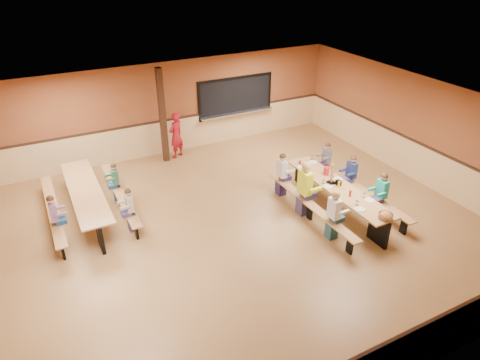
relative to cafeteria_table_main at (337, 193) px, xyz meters
name	(u,v)px	position (x,y,z in m)	size (l,w,h in m)	color
ground	(232,229)	(-2.78, 0.50, -0.53)	(12.00, 12.00, 0.00)	brown
room_envelope	(231,205)	(-2.78, 0.50, 0.16)	(12.04, 10.04, 3.02)	brown
kitchen_pass_through	(236,98)	(-0.18, 5.46, 0.96)	(2.78, 0.28, 1.38)	black
structural_post	(163,116)	(-2.98, 4.90, 0.97)	(0.18, 0.18, 3.00)	black
cafeteria_table_main	(337,193)	(0.00, 0.00, 0.00)	(1.91, 3.70, 0.74)	#AA7643
cafeteria_table_second	(86,197)	(-5.78, 2.75, 0.00)	(1.91, 3.70, 0.74)	#AA7643
seated_child_white_left	(333,215)	(-0.83, -0.89, 0.10)	(0.39, 0.32, 1.26)	white
seated_adult_yellow	(305,189)	(-0.83, 0.29, 0.20)	(0.48, 0.40, 1.45)	yellow
seated_child_grey_left	(282,175)	(-0.83, 1.37, 0.09)	(0.38, 0.31, 1.24)	silver
seated_child_teal_right	(381,195)	(0.83, -0.69, 0.09)	(0.38, 0.31, 1.22)	teal
seated_child_navy_right	(351,176)	(0.83, 0.46, 0.08)	(0.37, 0.30, 1.20)	navy
seated_child_char_right	(326,162)	(0.83, 1.55, 0.04)	(0.33, 0.27, 1.13)	#565961
seated_child_purple_sec	(55,219)	(-6.61, 1.97, 0.07)	(0.36, 0.29, 1.19)	#845885
seated_child_green_sec	(116,183)	(-4.96, 3.09, 0.03)	(0.32, 0.26, 1.11)	#326A4F
seated_child_tan_sec	(130,210)	(-4.96, 1.58, 0.04)	(0.33, 0.27, 1.14)	#AE9E8D
standing_woman	(176,135)	(-2.57, 4.99, 0.23)	(0.55, 0.36, 1.51)	maroon
punch_pitcher	(326,171)	(0.11, 0.65, 0.32)	(0.16, 0.16, 0.22)	#AE1726
chip_bowl	(386,216)	(0.02, -1.65, 0.29)	(0.32, 0.32, 0.15)	orange
napkin_dispenser	(338,183)	(0.04, 0.05, 0.28)	(0.10, 0.14, 0.13)	black
condiment_mustard	(339,184)	(-0.03, -0.06, 0.30)	(0.06, 0.06, 0.17)	yellow
condiment_ketchup	(350,193)	(-0.06, -0.53, 0.30)	(0.06, 0.06, 0.17)	#B2140F
table_paddle	(331,179)	(-0.08, 0.20, 0.35)	(0.16, 0.16, 0.56)	black
place_settings	(338,184)	(0.00, 0.00, 0.27)	(0.65, 3.30, 0.11)	beige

